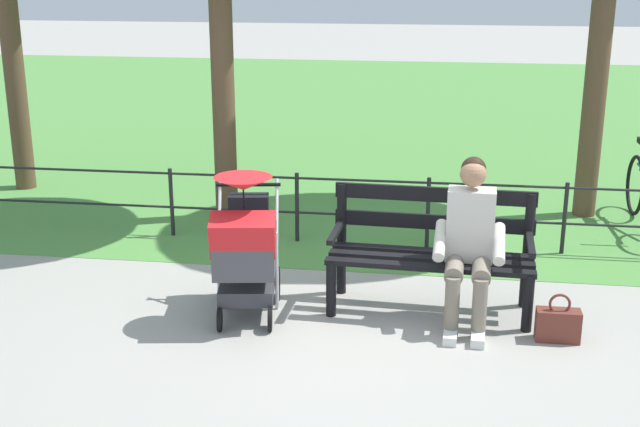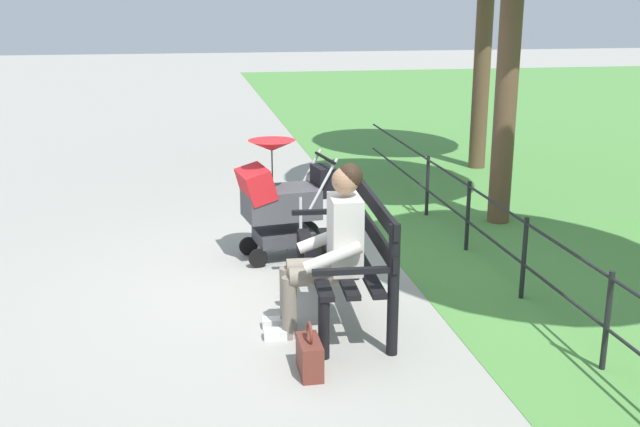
# 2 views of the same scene
# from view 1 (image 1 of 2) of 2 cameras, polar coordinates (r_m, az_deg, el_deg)

# --- Properties ---
(ground_plane) EXTENTS (60.00, 60.00, 0.00)m
(ground_plane) POSITION_cam_1_polar(r_m,az_deg,el_deg) (6.77, 1.57, -6.46)
(ground_plane) COLOR #9E9B93
(grass_lawn) EXTENTS (40.00, 16.00, 0.01)m
(grass_lawn) POSITION_cam_1_polar(r_m,az_deg,el_deg) (15.22, 5.44, 6.82)
(grass_lawn) COLOR #518E42
(grass_lawn) RESTS_ON ground
(park_bench) EXTENTS (1.62, 0.68, 0.96)m
(park_bench) POSITION_cam_1_polar(r_m,az_deg,el_deg) (6.64, 7.65, -2.18)
(park_bench) COLOR black
(park_bench) RESTS_ON ground
(person_on_bench) EXTENTS (0.55, 0.74, 1.28)m
(person_on_bench) POSITION_cam_1_polar(r_m,az_deg,el_deg) (6.39, 10.21, -1.66)
(person_on_bench) COLOR slate
(person_on_bench) RESTS_ON ground
(stroller) EXTENTS (0.63, 0.95, 1.15)m
(stroller) POSITION_cam_1_polar(r_m,az_deg,el_deg) (6.43, -5.11, -2.13)
(stroller) COLOR black
(stroller) RESTS_ON ground
(handbag) EXTENTS (0.32, 0.14, 0.37)m
(handbag) POSITION_cam_1_polar(r_m,az_deg,el_deg) (6.41, 15.97, -7.30)
(handbag) COLOR brown
(handbag) RESTS_ON ground
(park_fence) EXTENTS (8.98, 0.04, 0.70)m
(park_fence) POSITION_cam_1_polar(r_m,az_deg,el_deg) (8.07, 6.45, 0.59)
(park_fence) COLOR black
(park_fence) RESTS_ON ground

